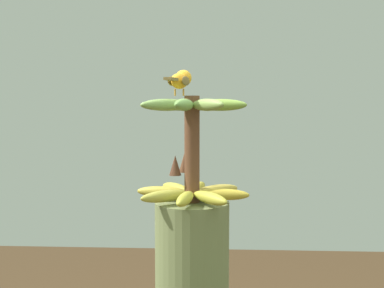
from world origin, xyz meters
TOP-DOWN VIEW (x-y plane):
  - banana_bunch at (-0.00, -0.00)m, footprint 0.34×0.34m
  - perched_bird at (-0.03, -0.04)m, footprint 0.18×0.07m

SIDE VIEW (x-z plane):
  - banana_bunch at x=0.00m, z-range 1.35..1.66m
  - perched_bird at x=-0.03m, z-range 1.67..1.75m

